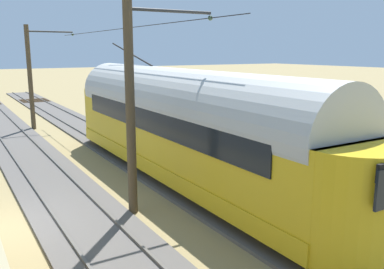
% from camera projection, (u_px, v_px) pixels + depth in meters
% --- Properties ---
extents(ground_plane, '(220.00, 220.00, 0.00)m').
position_uv_depth(ground_plane, '(0.00, 233.00, 11.36)').
color(ground_plane, '#937F51').
extents(track_streetcar_siding, '(2.80, 80.00, 0.18)m').
position_uv_depth(track_streetcar_siding, '(196.00, 188.00, 14.92)').
color(track_streetcar_siding, '#56514C').
rests_on(track_streetcar_siding, ground).
extents(track_adjacent_siding, '(2.80, 80.00, 0.18)m').
position_uv_depth(track_adjacent_siding, '(76.00, 212.00, 12.72)').
color(track_adjacent_siding, '#56514C').
rests_on(track_adjacent_siding, ground).
extents(vintage_streetcar, '(2.65, 17.94, 5.14)m').
position_uv_depth(vintage_streetcar, '(180.00, 123.00, 15.44)').
color(vintage_streetcar, gold).
rests_on(vintage_streetcar, ground).
extents(catenary_pole_foreground, '(3.03, 0.28, 6.50)m').
position_uv_depth(catenary_pole_foreground, '(31.00, 75.00, 25.72)').
color(catenary_pole_foreground, '#4C3D28').
rests_on(catenary_pole_foreground, ground).
extents(catenary_pole_mid_near, '(3.03, 0.28, 6.50)m').
position_uv_depth(catenary_pole_mid_near, '(133.00, 103.00, 12.18)').
color(catenary_pole_mid_near, '#4C3D28').
rests_on(catenary_pole_mid_near, ground).
extents(overhead_wire_run, '(2.83, 20.13, 0.18)m').
position_uv_depth(overhead_wire_run, '(111.00, 29.00, 20.31)').
color(overhead_wire_run, black).
rests_on(overhead_wire_run, ground).
extents(switch_stand, '(0.50, 0.30, 1.24)m').
position_uv_depth(switch_stand, '(123.00, 121.00, 25.25)').
color(switch_stand, black).
rests_on(switch_stand, ground).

